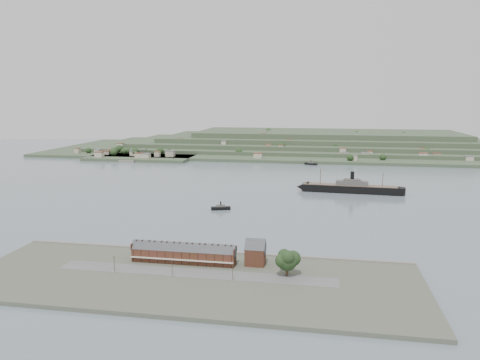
% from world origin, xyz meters
% --- Properties ---
extents(ground, '(1400.00, 1400.00, 0.00)m').
position_xyz_m(ground, '(0.00, 0.00, 0.00)').
color(ground, slate).
rests_on(ground, ground).
extents(near_shore, '(220.00, 80.00, 2.60)m').
position_xyz_m(near_shore, '(0.00, -186.75, 1.01)').
color(near_shore, '#4C5142').
rests_on(near_shore, ground).
extents(terrace_row, '(55.60, 9.80, 11.07)m').
position_xyz_m(terrace_row, '(-10.00, -168.02, 6.84)').
color(terrace_row, '#4B2A1A').
rests_on(terrace_row, ground).
extents(gabled_building, '(10.40, 10.18, 14.09)m').
position_xyz_m(gabled_building, '(27.50, -164.00, 8.19)').
color(gabled_building, '#4B2A1A').
rests_on(gabled_building, ground).
extents(far_peninsula, '(760.00, 309.00, 30.00)m').
position_xyz_m(far_peninsula, '(27.91, 393.10, 11.88)').
color(far_peninsula, '#384930').
rests_on(far_peninsula, ground).
extents(steamship, '(99.44, 17.74, 23.84)m').
position_xyz_m(steamship, '(83.23, 45.73, 4.40)').
color(steamship, black).
rests_on(steamship, ground).
extents(tugboat, '(15.77, 8.44, 6.86)m').
position_xyz_m(tugboat, '(-18.12, -42.17, 1.67)').
color(tugboat, black).
rests_on(tugboat, ground).
extents(ferry_west, '(18.56, 11.33, 6.75)m').
position_xyz_m(ferry_west, '(-143.37, 218.62, 1.62)').
color(ferry_west, black).
rests_on(ferry_west, ground).
extents(ferry_east, '(17.36, 9.57, 6.28)m').
position_xyz_m(ferry_east, '(44.43, 225.00, 1.51)').
color(ferry_east, black).
rests_on(ferry_east, ground).
extents(fig_tree, '(12.19, 10.56, 13.61)m').
position_xyz_m(fig_tree, '(45.23, -177.73, 10.31)').
color(fig_tree, '#3D2B1C').
rests_on(fig_tree, ground).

